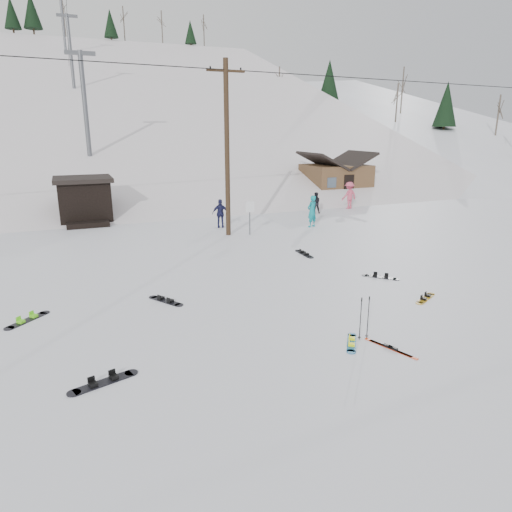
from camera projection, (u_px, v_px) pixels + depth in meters
name	position (u px, v px, depth m)	size (l,w,h in m)	color
ground	(333.00, 354.00, 11.81)	(200.00, 200.00, 0.00)	white
ski_slope	(121.00, 258.00, 63.99)	(60.00, 75.00, 45.00)	white
ridge_right	(368.00, 235.00, 73.25)	(34.00, 85.00, 36.00)	white
treeline_right	(396.00, 171.00, 62.42)	(20.00, 60.00, 10.00)	black
treeline_crest	(97.00, 158.00, 88.32)	(50.00, 6.00, 10.00)	black
utility_pole	(227.00, 147.00, 23.74)	(2.00, 0.26, 9.00)	#3A2819
trail_sign	(250.00, 212.00, 24.69)	(0.50, 0.09, 1.85)	#595B60
lift_hut	(85.00, 200.00, 28.24)	(3.40, 4.10, 2.75)	black
lift_tower_near	(84.00, 98.00, 34.90)	(2.20, 0.36, 8.00)	#595B60
lift_tower_mid	(70.00, 47.00, 50.94)	(2.20, 0.36, 8.00)	#595B60
lift_tower_far	(63.00, 21.00, 66.97)	(2.20, 0.36, 8.00)	#595B60
cabin	(335.00, 179.00, 38.28)	(5.39, 4.40, 3.77)	brown
hero_snowboard	(352.00, 343.00, 12.38)	(0.84, 1.09, 0.09)	#1867A1
hero_skis	(390.00, 348.00, 12.08)	(0.59, 1.54, 0.08)	red
ski_poles	(364.00, 317.00, 12.51)	(0.34, 0.09, 1.23)	black
board_scatter_a	(104.00, 382.00, 10.45)	(1.60, 0.71, 0.12)	black
board_scatter_b	(166.00, 301.00, 15.38)	(0.95, 1.35, 0.11)	black
board_scatter_c	(27.00, 320.00, 13.84)	(1.22, 1.18, 0.11)	black
board_scatter_d	(380.00, 277.00, 17.84)	(1.07, 1.15, 0.10)	black
board_scatter_e	(425.00, 298.00, 15.62)	(1.25, 0.80, 0.10)	#CB9216
board_scatter_f	(304.00, 254.00, 21.13)	(0.32, 1.56, 0.11)	black
skier_teal	(312.00, 211.00, 26.74)	(0.68, 0.45, 1.87)	#0E868F
skier_dark	(315.00, 203.00, 31.12)	(0.70, 0.55, 1.44)	black
skier_pink	(349.00, 195.00, 32.88)	(1.24, 0.72, 1.93)	#D24A65
skier_navy	(221.00, 214.00, 26.55)	(0.98, 0.41, 1.68)	#1A1B41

